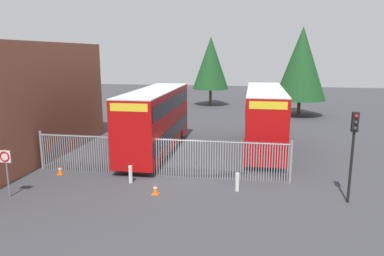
{
  "coord_description": "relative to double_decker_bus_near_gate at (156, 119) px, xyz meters",
  "views": [
    {
      "loc": [
        3.89,
        -19.12,
        6.89
      ],
      "look_at": [
        0.0,
        4.0,
        2.0
      ],
      "focal_mm": 33.82,
      "sensor_mm": 36.0,
      "label": 1
    }
  ],
  "objects": [
    {
      "name": "bollard_near_left",
      "position": [
        0.23,
        -6.12,
        -1.95
      ],
      "size": [
        0.2,
        0.2,
        0.95
      ],
      "primitive_type": "cylinder",
      "color": "silver",
      "rests_on": "ground"
    },
    {
      "name": "bollard_center_front",
      "position": [
        5.96,
        -6.37,
        -1.95
      ],
      "size": [
        0.2,
        0.2,
        0.95
      ],
      "primitive_type": "cylinder",
      "color": "silver",
      "rests_on": "ground"
    },
    {
      "name": "traffic_cone_mid_forecourt",
      "position": [
        1.99,
        -7.52,
        -2.13
      ],
      "size": [
        0.34,
        0.34,
        0.59
      ],
      "color": "orange",
      "rests_on": "ground"
    },
    {
      "name": "traffic_cone_by_gate",
      "position": [
        -4.22,
        -5.52,
        -2.13
      ],
      "size": [
        0.34,
        0.34,
        0.59
      ],
      "color": "orange",
      "rests_on": "ground"
    },
    {
      "name": "ground_plane",
      "position": [
        2.69,
        3.26,
        -2.42
      ],
      "size": [
        100.0,
        100.0,
        0.0
      ],
      "primitive_type": "plane",
      "color": "#3D3D42"
    },
    {
      "name": "tree_tall_back",
      "position": [
        11.69,
        17.35,
        3.32
      ],
      "size": [
        5.5,
        5.5,
        9.68
      ],
      "color": "#4C3823",
      "rests_on": "ground"
    },
    {
      "name": "double_decker_bus_near_gate",
      "position": [
        0.0,
        0.0,
        0.0
      ],
      "size": [
        2.54,
        10.81,
        4.42
      ],
      "color": "#B70C0C",
      "rests_on": "ground"
    },
    {
      "name": "traffic_light_kerbside",
      "position": [
        11.15,
        -6.97,
        0.56
      ],
      "size": [
        0.28,
        0.33,
        4.3
      ],
      "color": "black",
      "rests_on": "ground"
    },
    {
      "name": "speed_limit_sign_post",
      "position": [
        -4.97,
        -9.0,
        -0.65
      ],
      "size": [
        0.6,
        0.14,
        2.4
      ],
      "color": "slate",
      "rests_on": "ground"
    },
    {
      "name": "double_decker_bus_behind_fence_left",
      "position": [
        7.46,
        2.04,
        0.0
      ],
      "size": [
        2.54,
        10.81,
        4.42
      ],
      "color": "#B70C0C",
      "rests_on": "ground"
    },
    {
      "name": "tree_short_side",
      "position": [
        1.03,
        23.92,
        3.15
      ],
      "size": [
        4.75,
        4.75,
        8.97
      ],
      "color": "#4C3823",
      "rests_on": "ground"
    },
    {
      "name": "palisade_fence",
      "position": [
        1.46,
        -4.74,
        -1.24
      ],
      "size": [
        14.64,
        0.14,
        2.35
      ],
      "color": "gray",
      "rests_on": "ground"
    }
  ]
}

